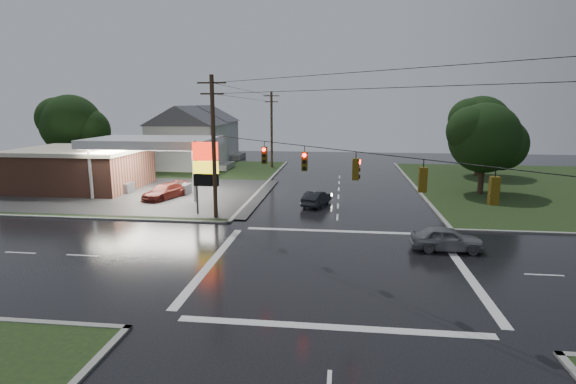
# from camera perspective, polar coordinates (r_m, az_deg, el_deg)

# --- Properties ---
(ground) EXTENTS (120.00, 120.00, 0.00)m
(ground) POSITION_cam_1_polar(r_m,az_deg,el_deg) (25.45, 5.99, -9.34)
(ground) COLOR black
(ground) RESTS_ON ground
(grass_nw) EXTENTS (36.00, 36.00, 0.08)m
(grass_nw) POSITION_cam_1_polar(r_m,az_deg,el_deg) (57.01, -20.64, 1.54)
(grass_nw) COLOR black
(grass_nw) RESTS_ON ground
(gas_station) EXTENTS (26.20, 18.00, 5.60)m
(gas_station) POSITION_cam_1_polar(r_m,az_deg,el_deg) (51.06, -23.73, 3.11)
(gas_station) COLOR #2D2D2D
(gas_station) RESTS_ON ground
(pylon_sign) EXTENTS (2.00, 0.35, 6.00)m
(pylon_sign) POSITION_cam_1_polar(r_m,az_deg,el_deg) (36.31, -10.41, 3.28)
(pylon_sign) COLOR #59595E
(pylon_sign) RESTS_ON ground
(utility_pole_nw) EXTENTS (2.20, 0.32, 11.00)m
(utility_pole_nw) POSITION_cam_1_polar(r_m,az_deg,el_deg) (34.87, -9.42, 5.82)
(utility_pole_nw) COLOR #382619
(utility_pole_nw) RESTS_ON ground
(utility_pole_n) EXTENTS (2.20, 0.32, 10.50)m
(utility_pole_n) POSITION_cam_1_polar(r_m,az_deg,el_deg) (62.69, -2.09, 8.06)
(utility_pole_n) COLOR #382619
(utility_pole_n) RESTS_ON ground
(traffic_signals) EXTENTS (26.87, 26.87, 1.47)m
(traffic_signals) POSITION_cam_1_polar(r_m,az_deg,el_deg) (23.94, 6.35, 5.33)
(traffic_signals) COLOR black
(traffic_signals) RESTS_ON ground
(house_near) EXTENTS (11.05, 8.48, 8.60)m
(house_near) POSITION_cam_1_polar(r_m,az_deg,el_deg) (63.63, -12.69, 6.88)
(house_near) COLOR silver
(house_near) RESTS_ON ground
(house_far) EXTENTS (11.05, 8.48, 8.60)m
(house_far) POSITION_cam_1_polar(r_m,az_deg,el_deg) (75.32, -10.37, 7.60)
(house_far) COLOR silver
(house_far) RESTS_ON ground
(tree_nw_behind) EXTENTS (8.93, 7.60, 10.00)m
(tree_nw_behind) POSITION_cam_1_polar(r_m,az_deg,el_deg) (63.77, -25.69, 7.67)
(tree_nw_behind) COLOR black
(tree_nw_behind) RESTS_ON ground
(tree_ne_near) EXTENTS (7.99, 6.80, 8.98)m
(tree_ne_near) POSITION_cam_1_polar(r_m,az_deg,el_deg) (48.01, 23.84, 6.27)
(tree_ne_near) COLOR black
(tree_ne_near) RESTS_ON ground
(tree_ne_far) EXTENTS (8.46, 7.20, 9.80)m
(tree_ne_far) POSITION_cam_1_polar(r_m,az_deg,el_deg) (60.32, 23.37, 7.71)
(tree_ne_far) COLOR black
(tree_ne_far) RESTS_ON ground
(car_north) EXTENTS (2.61, 4.27, 1.33)m
(car_north) POSITION_cam_1_polar(r_m,az_deg,el_deg) (39.74, 3.63, -0.78)
(car_north) COLOR black
(car_north) RESTS_ON ground
(car_crossing) EXTENTS (4.35, 1.79, 1.48)m
(car_crossing) POSITION_cam_1_polar(r_m,az_deg,el_deg) (29.34, 19.48, -5.62)
(car_crossing) COLOR slate
(car_crossing) RESTS_ON ground
(car_pump) EXTENTS (3.66, 5.42, 1.46)m
(car_pump) POSITION_cam_1_polar(r_m,az_deg,el_deg) (43.85, -15.39, 0.05)
(car_pump) COLOR #5B1B14
(car_pump) RESTS_ON ground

